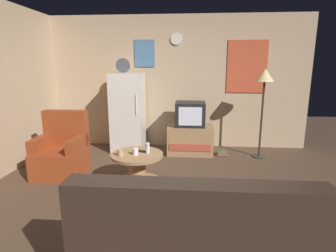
{
  "coord_description": "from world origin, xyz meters",
  "views": [
    {
      "loc": [
        0.28,
        -3.09,
        1.65
      ],
      "look_at": [
        -0.04,
        0.9,
        0.75
      ],
      "focal_mm": 29.13,
      "sensor_mm": 36.0,
      "label": 1
    }
  ],
  "objects": [
    {
      "name": "wine_glass",
      "position": [
        -0.28,
        0.46,
        0.53
      ],
      "size": [
        0.05,
        0.05,
        0.15
      ],
      "primitive_type": "cylinder",
      "color": "silver",
      "rests_on": "coffee_table"
    },
    {
      "name": "tv_stand",
      "position": [
        0.3,
        1.9,
        0.27
      ],
      "size": [
        0.84,
        0.53,
        0.54
      ],
      "color": "#9E754C",
      "rests_on": "ground_plane"
    },
    {
      "name": "mug_ceramic_tan",
      "position": [
        -0.63,
        0.32,
        0.5
      ],
      "size": [
        0.08,
        0.08,
        0.09
      ],
      "primitive_type": "cylinder",
      "color": "tan",
      "rests_on": "coffee_table"
    },
    {
      "name": "standing_lamp",
      "position": [
        1.57,
        1.79,
        1.36
      ],
      "size": [
        0.32,
        0.32,
        1.59
      ],
      "color": "#332D28",
      "rests_on": "ground_plane"
    },
    {
      "name": "coffee_table",
      "position": [
        -0.43,
        0.43,
        0.23
      ],
      "size": [
        0.72,
        0.72,
        0.46
      ],
      "color": "#9E754C",
      "rests_on": "ground_plane"
    },
    {
      "name": "ground_plane",
      "position": [
        0.0,
        0.0,
        0.0
      ],
      "size": [
        12.0,
        12.0,
        0.0
      ],
      "primitive_type": "plane",
      "color": "#4C3828"
    },
    {
      "name": "remote_control",
      "position": [
        -0.4,
        0.51,
        0.47
      ],
      "size": [
        0.16,
        0.09,
        0.02
      ],
      "primitive_type": "cube",
      "rotation": [
        0.0,
        0.0,
        -0.3
      ],
      "color": "black",
      "rests_on": "coffee_table"
    },
    {
      "name": "crt_tv",
      "position": [
        0.29,
        1.9,
        0.76
      ],
      "size": [
        0.54,
        0.51,
        0.44
      ],
      "color": "black",
      "rests_on": "tv_stand"
    },
    {
      "name": "book_stack",
      "position": [
        0.9,
        1.81,
        0.03
      ],
      "size": [
        0.19,
        0.17,
        0.07
      ],
      "color": "#C54EC3",
      "rests_on": "ground_plane"
    },
    {
      "name": "couch",
      "position": [
        0.33,
        -1.27,
        0.31
      ],
      "size": [
        1.7,
        0.8,
        0.92
      ],
      "color": "#38281E",
      "rests_on": "ground_plane"
    },
    {
      "name": "armchair",
      "position": [
        -1.66,
        0.74,
        0.34
      ],
      "size": [
        0.68,
        0.68,
        0.96
      ],
      "color": "maroon",
      "rests_on": "ground_plane"
    },
    {
      "name": "wall_with_art",
      "position": [
        0.01,
        2.45,
        1.31
      ],
      "size": [
        5.2,
        0.12,
        2.6
      ],
      "color": "tan",
      "rests_on": "ground_plane"
    },
    {
      "name": "mug_ceramic_white",
      "position": [
        -0.44,
        0.38,
        0.5
      ],
      "size": [
        0.08,
        0.08,
        0.09
      ],
      "primitive_type": "cylinder",
      "color": "silver",
      "rests_on": "coffee_table"
    },
    {
      "name": "fridge",
      "position": [
        -0.91,
        2.03,
        0.75
      ],
      "size": [
        0.6,
        0.62,
        1.77
      ],
      "color": "silver",
      "rests_on": "ground_plane"
    }
  ]
}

